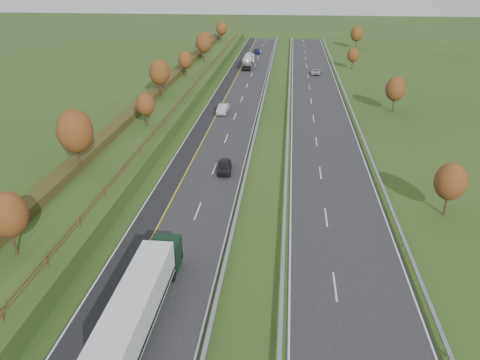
{
  "coord_description": "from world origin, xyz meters",
  "views": [
    {
      "loc": [
        10.64,
        -21.7,
        24.53
      ],
      "look_at": [
        5.53,
        26.92,
        2.2
      ],
      "focal_mm": 35.0,
      "sensor_mm": 36.0,
      "label": 1
    }
  ],
  "objects_px": {
    "box_lorry": "(140,301)",
    "car_silver_mid": "(223,109)",
    "car_oncoming": "(316,71)",
    "car_small_far": "(257,51)",
    "car_dark_near": "(225,167)",
    "road_tanker": "(248,60)"
  },
  "relations": [
    {
      "from": "car_dark_near",
      "to": "box_lorry",
      "type": "bearing_deg",
      "value": -99.41
    },
    {
      "from": "road_tanker",
      "to": "car_small_far",
      "type": "bearing_deg",
      "value": 88.06
    },
    {
      "from": "car_oncoming",
      "to": "car_dark_near",
      "type": "bearing_deg",
      "value": 82.98
    },
    {
      "from": "car_dark_near",
      "to": "car_oncoming",
      "type": "height_order",
      "value": "car_dark_near"
    },
    {
      "from": "car_dark_near",
      "to": "car_silver_mid",
      "type": "height_order",
      "value": "car_silver_mid"
    },
    {
      "from": "car_dark_near",
      "to": "car_oncoming",
      "type": "xyz_separation_m",
      "value": [
        14.49,
        63.12,
        -0.06
      ]
    },
    {
      "from": "road_tanker",
      "to": "car_dark_near",
      "type": "relative_size",
      "value": 2.56
    },
    {
      "from": "car_silver_mid",
      "to": "car_oncoming",
      "type": "relative_size",
      "value": 0.99
    },
    {
      "from": "box_lorry",
      "to": "road_tanker",
      "type": "height_order",
      "value": "box_lorry"
    },
    {
      "from": "car_small_far",
      "to": "car_dark_near",
      "type": "bearing_deg",
      "value": -94.33
    },
    {
      "from": "car_small_far",
      "to": "car_oncoming",
      "type": "bearing_deg",
      "value": -65.67
    },
    {
      "from": "box_lorry",
      "to": "car_silver_mid",
      "type": "height_order",
      "value": "box_lorry"
    },
    {
      "from": "box_lorry",
      "to": "car_dark_near",
      "type": "distance_m",
      "value": 29.34
    },
    {
      "from": "car_small_far",
      "to": "car_oncoming",
      "type": "height_order",
      "value": "car_oncoming"
    },
    {
      "from": "road_tanker",
      "to": "car_dark_near",
      "type": "distance_m",
      "value": 70.34
    },
    {
      "from": "car_silver_mid",
      "to": "car_oncoming",
      "type": "distance_m",
      "value": 40.68
    },
    {
      "from": "car_small_far",
      "to": "car_oncoming",
      "type": "distance_m",
      "value": 33.69
    },
    {
      "from": "car_oncoming",
      "to": "car_small_far",
      "type": "bearing_deg",
      "value": -53.92
    },
    {
      "from": "box_lorry",
      "to": "car_dark_near",
      "type": "xyz_separation_m",
      "value": [
        2.23,
        29.22,
        -1.54
      ]
    },
    {
      "from": "road_tanker",
      "to": "box_lorry",
      "type": "bearing_deg",
      "value": -89.45
    },
    {
      "from": "road_tanker",
      "to": "car_silver_mid",
      "type": "distance_m",
      "value": 43.43
    },
    {
      "from": "car_silver_mid",
      "to": "car_small_far",
      "type": "bearing_deg",
      "value": 92.17
    }
  ]
}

